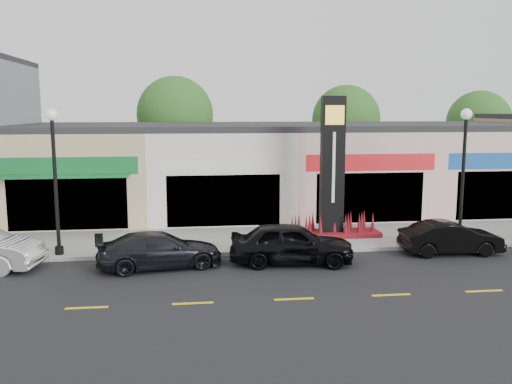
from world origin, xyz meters
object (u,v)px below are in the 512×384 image
Objects in this scene: lamp_east_near at (464,162)px; pylon_sign at (332,187)px; car_black_sedan at (292,243)px; lamp_west_near at (55,167)px; car_dark_sedan at (160,250)px; car_black_conv at (451,238)px.

lamp_east_near is 0.91× the size of pylon_sign.
pylon_sign is (-5.00, 1.70, -1.20)m from lamp_east_near.
pylon_sign is 1.33× the size of car_black_sedan.
lamp_west_near is at bearing 180.00° from lamp_east_near.
car_black_sedan is at bearing -100.88° from car_dark_sedan.
car_black_sedan reaches higher than car_black_conv.
lamp_east_near is 12.59m from car_dark_sedan.
lamp_west_near is 15.33m from car_black_conv.
car_black_sedan is at bearing -11.72° from lamp_west_near.
car_dark_sedan is 11.18m from car_black_conv.
car_black_sedan is at bearing -124.49° from pylon_sign.
pylon_sign is 1.36× the size of car_dark_sedan.
lamp_west_near is 1.00× the size of lamp_east_near.
car_dark_sedan is at bearing -23.88° from lamp_west_near.
car_black_sedan is at bearing -166.42° from lamp_east_near.
lamp_west_near is 5.08m from car_dark_sedan.
pylon_sign reaches higher than car_black_sedan.
pylon_sign is 1.55× the size of car_black_conv.
lamp_east_near is 1.41× the size of car_black_conv.
pylon_sign reaches higher than lamp_west_near.
lamp_west_near is 9.20m from car_black_sedan.
pylon_sign reaches higher than car_black_conv.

